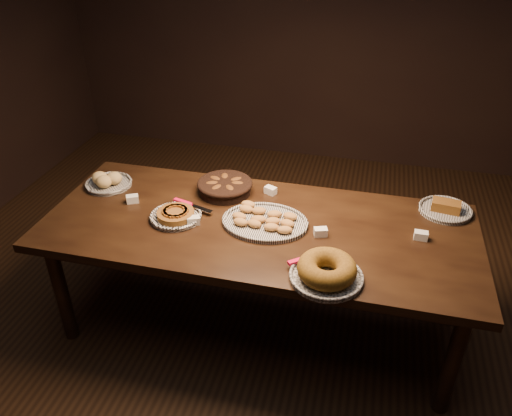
% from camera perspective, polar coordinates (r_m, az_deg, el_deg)
% --- Properties ---
extents(ground, '(5.00, 5.00, 0.00)m').
position_cam_1_polar(ground, '(3.25, 0.17, -12.89)').
color(ground, black).
rests_on(ground, ground).
extents(buffet_table, '(2.40, 1.00, 0.75)m').
position_cam_1_polar(buffet_table, '(2.82, 0.19, -3.06)').
color(buffet_table, black).
rests_on(buffet_table, ground).
extents(apple_tart_plate, '(0.34, 0.31, 0.06)m').
position_cam_1_polar(apple_tart_plate, '(2.85, -9.14, -0.80)').
color(apple_tart_plate, white).
rests_on(apple_tart_plate, buffet_table).
extents(madeleine_platter, '(0.48, 0.39, 0.05)m').
position_cam_1_polar(madeleine_platter, '(2.76, 0.96, -1.46)').
color(madeleine_platter, black).
rests_on(madeleine_platter, buffet_table).
extents(bundt_cake_plate, '(0.38, 0.40, 0.11)m').
position_cam_1_polar(bundt_cake_plate, '(2.39, 8.06, -7.13)').
color(bundt_cake_plate, black).
rests_on(bundt_cake_plate, buffet_table).
extents(croissant_basket, '(0.34, 0.34, 0.08)m').
position_cam_1_polar(croissant_basket, '(3.05, -3.58, 2.54)').
color(croissant_basket, black).
rests_on(croissant_basket, buffet_table).
extents(bread_roll_plate, '(0.29, 0.29, 0.09)m').
position_cam_1_polar(bread_roll_plate, '(3.26, -16.63, 2.93)').
color(bread_roll_plate, white).
rests_on(bread_roll_plate, buffet_table).
extents(loaf_plate, '(0.30, 0.30, 0.07)m').
position_cam_1_polar(loaf_plate, '(3.07, 20.83, -0.09)').
color(loaf_plate, black).
rests_on(loaf_plate, buffet_table).
extents(tent_cards, '(1.73, 0.50, 0.04)m').
position_cam_1_polar(tent_cards, '(2.81, 0.92, -0.73)').
color(tent_cards, white).
rests_on(tent_cards, buffet_table).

